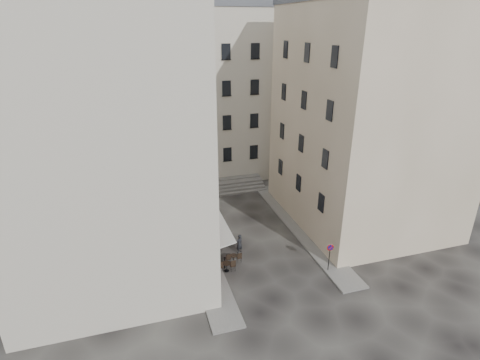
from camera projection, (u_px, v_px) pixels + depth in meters
name	position (u px, v px, depth m)	size (l,w,h in m)	color
ground	(262.00, 254.00, 28.99)	(90.00, 90.00, 0.00)	black
sidewalk_left	(195.00, 236.00, 31.31)	(2.00, 22.00, 0.12)	slate
sidewalk_right	(299.00, 226.00, 32.82)	(2.00, 18.00, 0.12)	slate
building_left	(102.00, 124.00, 24.89)	(12.20, 16.20, 20.60)	beige
building_right	(368.00, 116.00, 31.31)	(12.20, 14.20, 18.60)	#BDAA8C
building_back	(198.00, 93.00, 41.95)	(18.20, 10.20, 18.60)	beige
cafe_storefront	(204.00, 235.00, 28.01)	(1.74, 7.30, 3.50)	#42090C
stone_steps	(222.00, 187.00, 39.96)	(9.00, 3.15, 0.80)	slate
bollard_near	(225.00, 262.00, 27.04)	(0.12, 0.12, 0.98)	black
bollard_mid	(214.00, 238.00, 30.14)	(0.12, 0.12, 0.98)	black
bollard_far	(205.00, 218.00, 33.23)	(0.12, 0.12, 0.98)	black
no_parking_sign	(330.00, 252.00, 26.33)	(0.51, 0.12, 2.24)	black
bistro_table_a	(226.00, 266.00, 26.75)	(1.28, 0.60, 0.90)	black
bistro_table_b	(234.00, 258.00, 27.74)	(1.17, 0.55, 0.82)	black
bistro_table_c	(215.00, 247.00, 29.08)	(1.14, 0.54, 0.80)	black
bistro_table_d	(221.00, 233.00, 31.07)	(1.18, 0.55, 0.83)	black
bistro_table_e	(207.00, 227.00, 31.88)	(1.26, 0.59, 0.88)	black
pedestrian	(239.00, 244.00, 28.84)	(0.58, 0.38, 1.60)	black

